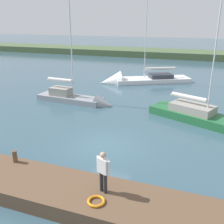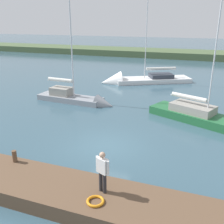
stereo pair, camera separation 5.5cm
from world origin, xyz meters
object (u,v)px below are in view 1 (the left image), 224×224
at_px(sailboat_far_left, 78,100).
at_px(sailboat_far_right, 136,81).
at_px(sailboat_outer_mooring, 217,123).
at_px(person_on_dock, 103,169).
at_px(life_ring_buoy, 96,201).
at_px(mooring_post_near, 15,156).

xyz_separation_m(sailboat_far_left, sailboat_far_right, (-2.73, -9.21, -0.05)).
bearing_deg(sailboat_outer_mooring, person_on_dock, -89.45).
relative_size(life_ring_buoy, person_on_dock, 0.39).
bearing_deg(mooring_post_near, sailboat_far_right, -90.88).
xyz_separation_m(sailboat_outer_mooring, sailboat_far_right, (8.67, -10.84, -0.08)).
bearing_deg(sailboat_far_left, person_on_dock, -55.34).
relative_size(life_ring_buoy, sailboat_outer_mooring, 0.06).
bearing_deg(sailboat_outer_mooring, mooring_post_near, -109.96).
bearing_deg(mooring_post_near, life_ring_buoy, 163.65).
bearing_deg(sailboat_outer_mooring, sailboat_far_left, -164.87).
distance_m(mooring_post_near, life_ring_buoy, 4.88).
relative_size(mooring_post_near, sailboat_outer_mooring, 0.05).
xyz_separation_m(sailboat_outer_mooring, person_on_dock, (4.29, 10.23, 1.40)).
xyz_separation_m(sailboat_far_left, person_on_dock, (-7.11, 11.87, 1.42)).
bearing_deg(sailboat_far_left, sailboat_outer_mooring, -4.41).
height_order(sailboat_far_left, sailboat_outer_mooring, sailboat_outer_mooring).
bearing_deg(mooring_post_near, person_on_dock, 171.64).
relative_size(sailboat_outer_mooring, sailboat_far_right, 0.98).
distance_m(sailboat_far_left, sailboat_outer_mooring, 11.51).
xyz_separation_m(sailboat_far_right, person_on_dock, (-4.38, 21.08, 1.48)).
relative_size(sailboat_outer_mooring, person_on_dock, 6.42).
bearing_deg(life_ring_buoy, sailboat_far_right, -78.66).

